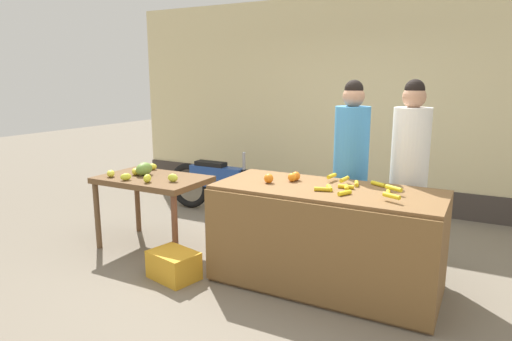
% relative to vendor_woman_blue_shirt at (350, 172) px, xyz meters
% --- Properties ---
extents(ground_plane, '(24.00, 24.00, 0.00)m').
position_rel_vendor_woman_blue_shirt_xyz_m(ground_plane, '(-0.46, -0.66, -0.91)').
color(ground_plane, '#756B5B').
extents(market_wall_back, '(7.58, 0.23, 2.96)m').
position_rel_vendor_woman_blue_shirt_xyz_m(market_wall_back, '(-0.46, 2.08, 0.53)').
color(market_wall_back, beige).
rests_on(market_wall_back, ground).
extents(fruit_stall_counter, '(1.95, 0.86, 0.90)m').
position_rel_vendor_woman_blue_shirt_xyz_m(fruit_stall_counter, '(-0.01, -0.68, -0.47)').
color(fruit_stall_counter, brown).
rests_on(fruit_stall_counter, ground).
extents(side_table_wooden, '(1.15, 0.72, 0.79)m').
position_rel_vendor_woman_blue_shirt_xyz_m(side_table_wooden, '(-1.96, -0.66, -0.22)').
color(side_table_wooden, brown).
rests_on(side_table_wooden, ground).
extents(banana_bunch_pile, '(0.73, 0.58, 0.07)m').
position_rel_vendor_woman_blue_shirt_xyz_m(banana_bunch_pile, '(0.23, -0.62, 0.01)').
color(banana_bunch_pile, yellow).
rests_on(banana_bunch_pile, fruit_stall_counter).
extents(orange_pile, '(0.26, 0.29, 0.09)m').
position_rel_vendor_woman_blue_shirt_xyz_m(orange_pile, '(-0.43, -0.63, 0.03)').
color(orange_pile, orange).
rests_on(orange_pile, fruit_stall_counter).
extents(mango_papaya_pile, '(0.85, 0.67, 0.14)m').
position_rel_vendor_woman_blue_shirt_xyz_m(mango_papaya_pile, '(-2.08, -0.69, -0.07)').
color(mango_papaya_pile, yellow).
rests_on(mango_papaya_pile, side_table_wooden).
extents(vendor_woman_blue_shirt, '(0.34, 0.34, 1.81)m').
position_rel_vendor_woman_blue_shirt_xyz_m(vendor_woman_blue_shirt, '(0.00, 0.00, 0.00)').
color(vendor_woman_blue_shirt, '#33333D').
rests_on(vendor_woman_blue_shirt, ground).
extents(vendor_woman_white_shirt, '(0.34, 0.34, 1.82)m').
position_rel_vendor_woman_blue_shirt_xyz_m(vendor_woman_white_shirt, '(0.56, -0.01, 0.00)').
color(vendor_woman_white_shirt, '#33333D').
rests_on(vendor_woman_white_shirt, ground).
extents(parked_motorcycle, '(1.60, 0.18, 0.88)m').
position_rel_vendor_woman_blue_shirt_xyz_m(parked_motorcycle, '(-2.07, 0.76, -0.51)').
color(parked_motorcycle, black).
rests_on(parked_motorcycle, ground).
extents(produce_crate, '(0.50, 0.41, 0.26)m').
position_rel_vendor_woman_blue_shirt_xyz_m(produce_crate, '(-1.29, -1.20, -0.78)').
color(produce_crate, gold).
rests_on(produce_crate, ground).
extents(produce_sack, '(0.46, 0.44, 0.53)m').
position_rel_vendor_woman_blue_shirt_xyz_m(produce_sack, '(-1.14, 0.07, -0.65)').
color(produce_sack, tan).
rests_on(produce_sack, ground).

